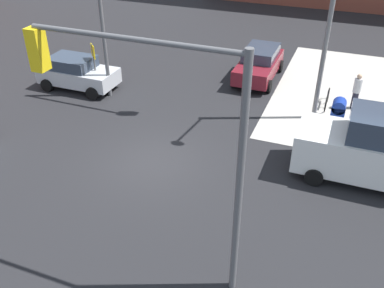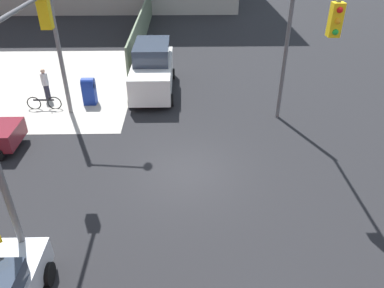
# 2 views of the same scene
# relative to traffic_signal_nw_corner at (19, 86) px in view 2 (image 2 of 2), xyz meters

# --- Properties ---
(ground_plane) EXTENTS (120.00, 120.00, 0.00)m
(ground_plane) POSITION_rel_traffic_signal_nw_corner_xyz_m (2.39, -4.50, -4.63)
(ground_plane) COLOR black
(sidewalk_corner) EXTENTS (12.00, 12.00, 0.01)m
(sidewalk_corner) POSITION_rel_traffic_signal_nw_corner_xyz_m (11.39, 4.50, -4.63)
(sidewalk_corner) COLOR #ADA89E
(sidewalk_corner) RESTS_ON ground
(construction_fence) EXTENTS (18.82, 0.12, 2.40)m
(construction_fence) POSITION_rel_traffic_signal_nw_corner_xyz_m (19.80, -1.30, -3.43)
(construction_fence) COLOR #607056
(construction_fence) RESTS_ON ground
(traffic_signal_nw_corner) EXTENTS (5.53, 0.36, 6.50)m
(traffic_signal_nw_corner) POSITION_rel_traffic_signal_nw_corner_xyz_m (0.00, 0.00, 0.00)
(traffic_signal_nw_corner) COLOR #59595B
(traffic_signal_nw_corner) RESTS_ON ground
(traffic_signal_se_corner) EXTENTS (5.26, 0.36, 6.50)m
(traffic_signal_se_corner) POSITION_rel_traffic_signal_nw_corner_xyz_m (4.89, -9.00, -0.02)
(traffic_signal_se_corner) COLOR #59595B
(traffic_signal_se_corner) RESTS_ON ground
(street_lamp_corner) EXTENTS (0.64, 2.67, 8.00)m
(street_lamp_corner) POSITION_rel_traffic_signal_nw_corner_xyz_m (7.55, 0.93, 0.07)
(street_lamp_corner) COLOR slate
(street_lamp_corner) RESTS_ON ground
(mailbox_blue) EXTENTS (0.56, 0.64, 1.43)m
(mailbox_blue) POSITION_rel_traffic_signal_nw_corner_xyz_m (8.59, 0.50, -3.87)
(mailbox_blue) COLOR navy
(mailbox_blue) RESTS_ON ground
(van_white_delivery) EXTENTS (5.40, 2.32, 2.62)m
(van_white_delivery) POSITION_rel_traffic_signal_nw_corner_xyz_m (10.19, -2.70, -3.35)
(van_white_delivery) COLOR white
(van_white_delivery) RESTS_ON ground
(pedestrian_crossing) EXTENTS (0.36, 0.36, 1.71)m
(pedestrian_crossing) POSITION_rel_traffic_signal_nw_corner_xyz_m (9.19, 2.90, -3.75)
(pedestrian_crossing) COLOR #B2B2B7
(pedestrian_crossing) RESTS_ON ground
(bicycle_leaning_on_fence) EXTENTS (0.05, 1.75, 0.97)m
(bicycle_leaning_on_fence) POSITION_rel_traffic_signal_nw_corner_xyz_m (7.99, 2.70, -4.29)
(bicycle_leaning_on_fence) COLOR black
(bicycle_leaning_on_fence) RESTS_ON ground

